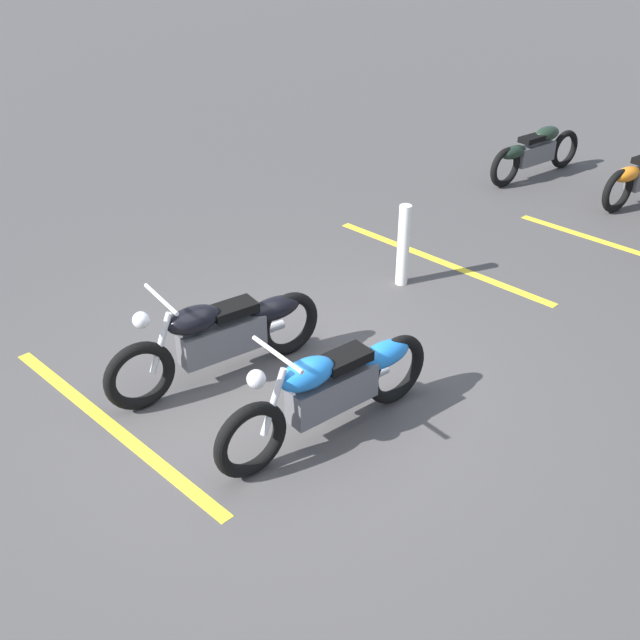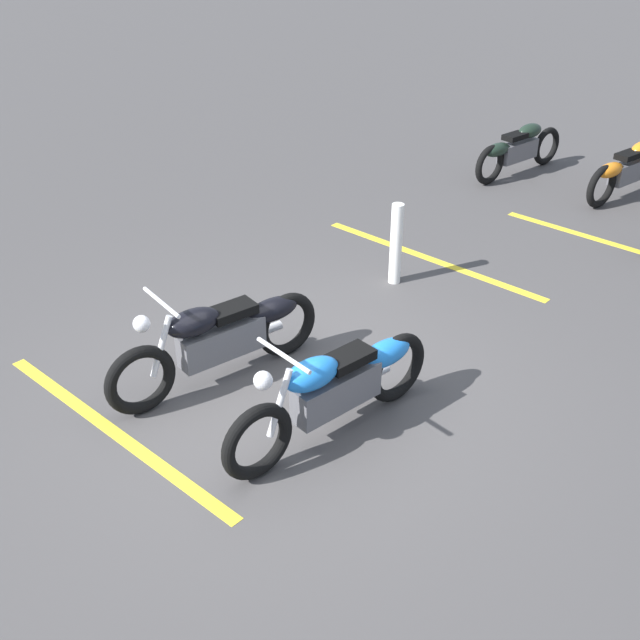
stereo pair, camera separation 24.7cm
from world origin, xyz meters
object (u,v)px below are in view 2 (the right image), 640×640
motorcycle_row_center (630,169)px  motorcycle_row_right (517,149)px  motorcycle_bright_foreground (337,387)px  motorcycle_dark_foreground (222,337)px  bollard_post (396,244)px

motorcycle_row_center → motorcycle_row_right: size_ratio=1.02×
motorcycle_bright_foreground → motorcycle_dark_foreground: same height
motorcycle_bright_foreground → motorcycle_row_center: bearing=-169.6°
motorcycle_bright_foreground → motorcycle_dark_foreground: 1.31m
motorcycle_dark_foreground → motorcycle_row_center: size_ratio=1.08×
motorcycle_bright_foreground → motorcycle_dark_foreground: (-0.18, 1.30, 0.00)m
motorcycle_bright_foreground → motorcycle_row_right: 7.04m
motorcycle_row_right → bollard_post: bearing=-160.9°
motorcycle_bright_foreground → bollard_post: size_ratio=2.30×
motorcycle_dark_foreground → bollard_post: 2.65m
motorcycle_row_right → motorcycle_row_center: bearing=-73.2°
motorcycle_dark_foreground → motorcycle_row_center: 7.14m
motorcycle_bright_foreground → motorcycle_row_center: 6.98m
motorcycle_dark_foreground → motorcycle_row_right: bearing=-162.6°
motorcycle_bright_foreground → bollard_post: bearing=-145.8°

